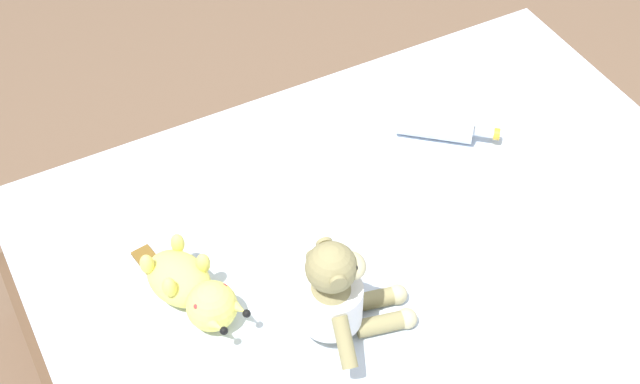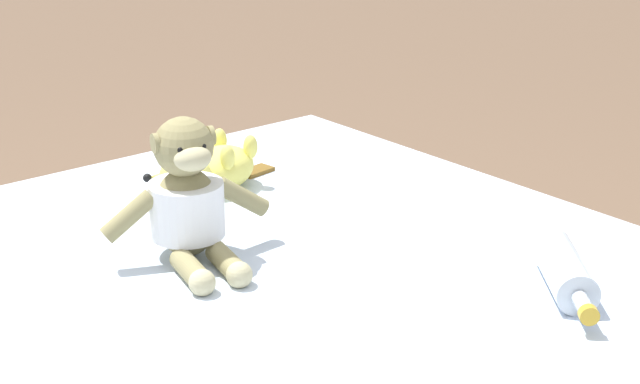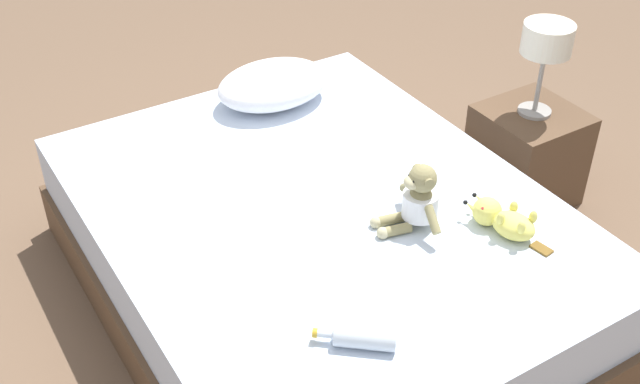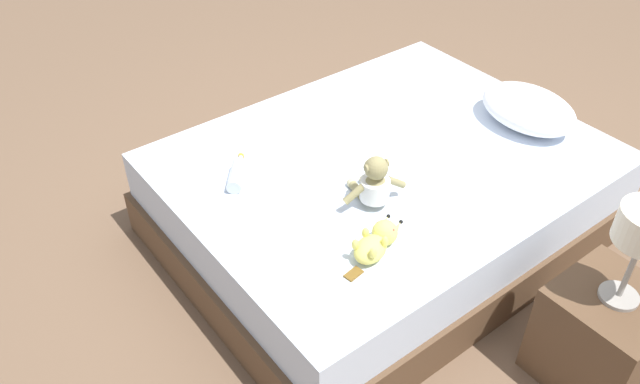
{
  "view_description": "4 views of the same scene",
  "coord_description": "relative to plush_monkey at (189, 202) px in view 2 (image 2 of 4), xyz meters",
  "views": [
    {
      "loc": [
        0.74,
        0.66,
        1.96
      ],
      "look_at": [
        0.13,
        -0.5,
        0.57
      ],
      "focal_mm": 52.6,
      "sensor_mm": 36.0,
      "label": 1
    },
    {
      "loc": [
        -1.03,
        0.49,
        1.11
      ],
      "look_at": [
        0.13,
        -0.47,
        0.55
      ],
      "focal_mm": 54.48,
      "sensor_mm": 36.0,
      "label": 2
    },
    {
      "loc": [
        -1.17,
        -1.89,
        2.13
      ],
      "look_at": [
        0.0,
        0.0,
        0.51
      ],
      "focal_mm": 44.46,
      "sensor_mm": 36.0,
      "label": 3
    },
    {
      "loc": [
        1.7,
        -1.68,
        2.16
      ],
      "look_at": [
        0.11,
        -0.46,
        0.54
      ],
      "focal_mm": 36.1,
      "sensor_mm": 36.0,
      "label": 4
    }
  ],
  "objects": [
    {
      "name": "plush_monkey",
      "position": [
        0.0,
        0.0,
        0.0
      ],
      "size": [
        0.24,
        0.29,
        0.24
      ],
      "color": "#8E8456",
      "rests_on": "bed"
    },
    {
      "name": "glass_bottle",
      "position": [
        -0.47,
        -0.37,
        -0.06
      ],
      "size": [
        0.21,
        0.19,
        0.06
      ],
      "color": "silver",
      "rests_on": "bed"
    },
    {
      "name": "plush_yellow_creature",
      "position": [
        0.22,
        -0.18,
        -0.05
      ],
      "size": [
        0.17,
        0.32,
        0.1
      ],
      "color": "#EAE066",
      "rests_on": "bed"
    }
  ]
}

